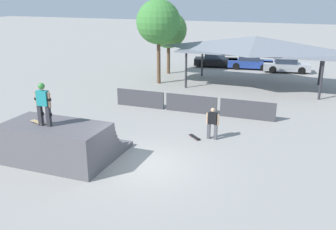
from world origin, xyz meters
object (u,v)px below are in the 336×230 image
(parked_car_silver, at_px, (286,65))
(tree_beside_pavilion, at_px, (158,22))
(bystander_walking, at_px, (213,122))
(skateboard_on_ground, at_px, (195,137))
(skateboard_on_deck, at_px, (38,122))
(parked_car_blue, at_px, (250,62))
(tree_far_back, at_px, (168,30))
(parked_car_black, at_px, (216,60))
(skater_on_deck, at_px, (43,101))

(parked_car_silver, bearing_deg, tree_beside_pavilion, -148.03)
(bystander_walking, relative_size, tree_beside_pavilion, 0.25)
(bystander_walking, height_order, skateboard_on_ground, bystander_walking)
(skateboard_on_deck, xyz_separation_m, parked_car_blue, (5.07, 23.43, -1.13))
(bystander_walking, height_order, tree_beside_pavilion, tree_beside_pavilion)
(skateboard_on_deck, distance_m, parked_car_blue, 24.00)
(bystander_walking, bearing_deg, parked_car_silver, -96.39)
(bystander_walking, distance_m, skateboard_on_ground, 1.17)
(skateboard_on_ground, bearing_deg, tree_beside_pavilion, 163.27)
(bystander_walking, xyz_separation_m, skateboard_on_ground, (-0.80, -0.22, -0.82))
(tree_far_back, relative_size, parked_car_blue, 1.26)
(tree_far_back, bearing_deg, parked_car_black, 55.85)
(tree_beside_pavilion, bearing_deg, skater_on_deck, -85.60)
(skateboard_on_deck, distance_m, tree_far_back, 18.92)
(tree_beside_pavilion, height_order, parked_car_black, tree_beside_pavilion)
(skater_on_deck, height_order, tree_beside_pavilion, tree_beside_pavilion)
(tree_beside_pavilion, distance_m, parked_car_black, 9.64)
(parked_car_black, relative_size, parked_car_silver, 1.02)
(parked_car_blue, distance_m, parked_car_silver, 3.29)
(tree_far_back, bearing_deg, bystander_walking, -61.69)
(parked_car_black, bearing_deg, tree_beside_pavilion, -118.10)
(tree_beside_pavilion, bearing_deg, parked_car_blue, 55.63)
(skater_on_deck, bearing_deg, parked_car_blue, 74.27)
(tree_beside_pavilion, bearing_deg, skateboard_on_deck, -87.30)
(skater_on_deck, relative_size, parked_car_black, 0.41)
(skater_on_deck, height_order, parked_car_blue, skater_on_deck)
(skateboard_on_ground, xyz_separation_m, tree_beside_pavilion, (-6.02, 10.24, 4.62))
(skater_on_deck, xyz_separation_m, skateboard_on_ground, (4.86, 4.86, -2.63))
(skateboard_on_ground, bearing_deg, tree_far_back, 158.12)
(skateboard_on_ground, distance_m, parked_car_silver, 18.51)
(parked_car_black, xyz_separation_m, parked_car_silver, (6.53, -0.35, -0.00))
(skateboard_on_deck, relative_size, bystander_walking, 0.52)
(skater_on_deck, relative_size, parked_car_silver, 0.42)
(skater_on_deck, bearing_deg, skateboard_on_deck, 161.65)
(skater_on_deck, height_order, parked_car_black, skater_on_deck)
(skateboard_on_deck, bearing_deg, parked_car_silver, 89.21)
(parked_car_blue, relative_size, parked_car_silver, 1.00)
(skater_on_deck, relative_size, tree_beside_pavilion, 0.28)
(skateboard_on_deck, xyz_separation_m, parked_car_black, (1.81, 23.36, -1.13))
(skateboard_on_ground, relative_size, tree_beside_pavilion, 0.12)
(tree_far_back, xyz_separation_m, parked_car_silver, (9.64, 4.24, -3.17))
(skater_on_deck, relative_size, skateboard_on_ground, 2.38)
(skateboard_on_ground, relative_size, parked_car_blue, 0.18)
(skateboard_on_deck, height_order, skateboard_on_ground, skateboard_on_deck)
(tree_beside_pavilion, relative_size, tree_far_back, 1.19)
(bystander_walking, xyz_separation_m, parked_car_silver, (2.22, 18.04, -0.28))
(skateboard_on_deck, relative_size, parked_car_blue, 0.19)
(parked_car_silver, bearing_deg, parked_car_blue, 163.01)
(skater_on_deck, relative_size, tree_far_back, 0.33)
(skateboard_on_ground, distance_m, parked_car_blue, 18.69)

